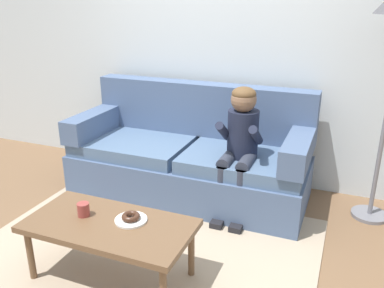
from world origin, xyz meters
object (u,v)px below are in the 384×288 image
object	(u,v)px
couch	(191,157)
person_child	(240,140)
toy_controller	(88,216)
coffee_table	(109,229)
donut	(131,216)
mug	(83,210)

from	to	relation	value
couch	person_child	xyz separation A→B (m)	(0.53, -0.21, 0.31)
toy_controller	coffee_table	bearing A→B (deg)	-40.07
donut	person_child	bearing A→B (deg)	69.32
person_child	donut	size ratio (longest dim) A/B	9.18
person_child	mug	xyz separation A→B (m)	(-0.74, -1.15, -0.21)
person_child	coffee_table	bearing A→B (deg)	-114.50
mug	couch	bearing A→B (deg)	81.25
coffee_table	mug	xyz separation A→B (m)	(-0.20, 0.02, 0.09)
coffee_table	person_child	world-z (taller)	person_child
coffee_table	donut	bearing A→B (deg)	32.09
person_child	donut	world-z (taller)	person_child
person_child	mug	bearing A→B (deg)	-122.59
person_child	donut	xyz separation A→B (m)	(-0.41, -1.09, -0.22)
couch	coffee_table	bearing A→B (deg)	-90.28
mug	coffee_table	bearing A→B (deg)	-4.93
couch	donut	xyz separation A→B (m)	(0.11, -1.31, 0.10)
couch	mug	xyz separation A→B (m)	(-0.21, -1.36, 0.11)
coffee_table	couch	bearing A→B (deg)	89.72
couch	mug	world-z (taller)	couch
donut	mug	size ratio (longest dim) A/B	1.33
couch	donut	distance (m)	1.31
coffee_table	donut	size ratio (longest dim) A/B	9.06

